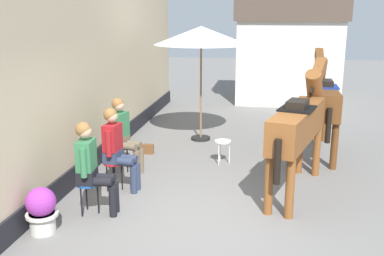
{
  "coord_description": "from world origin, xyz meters",
  "views": [
    {
      "loc": [
        0.78,
        -5.79,
        2.89
      ],
      "look_at": [
        -0.4,
        1.2,
        1.05
      ],
      "focal_mm": 42.14,
      "sensor_mm": 36.0,
      "label": 1
    }
  ],
  "objects": [
    {
      "name": "saddled_horse_far",
      "position": [
        1.93,
        3.69,
        1.16
      ],
      "size": [
        0.51,
        3.0,
        2.06
      ],
      "color": "brown",
      "rests_on": "ground_plane"
    },
    {
      "name": "spare_stool_white",
      "position": [
        -0.02,
        2.58,
        0.4
      ],
      "size": [
        0.32,
        0.32,
        0.46
      ],
      "color": "white",
      "rests_on": "ground_plane"
    },
    {
      "name": "satchel_bag",
      "position": [
        -1.65,
        2.92,
        0.1
      ],
      "size": [
        0.29,
        0.15,
        0.2
      ],
      "primitive_type": "cube",
      "rotation": [
        0.0,
        0.0,
        3.26
      ],
      "color": "brown",
      "rests_on": "ground_plane"
    },
    {
      "name": "flower_planter_inner_near",
      "position": [
        -2.12,
        -0.67,
        0.33
      ],
      "size": [
        0.43,
        0.43,
        0.64
      ],
      "color": "beige",
      "rests_on": "ground_plane"
    },
    {
      "name": "seated_visitor_far",
      "position": [
        -1.78,
        1.79,
        0.78
      ],
      "size": [
        0.61,
        0.48,
        1.39
      ],
      "color": "black",
      "rests_on": "ground_plane"
    },
    {
      "name": "saddled_horse_near",
      "position": [
        1.32,
        1.42,
        1.16
      ],
      "size": [
        1.11,
        2.91,
        2.06
      ],
      "color": "brown",
      "rests_on": "ground_plane"
    },
    {
      "name": "pub_facade_wall",
      "position": [
        -2.55,
        1.5,
        1.54
      ],
      "size": [
        0.34,
        14.0,
        3.4
      ],
      "color": "#CCB793",
      "rests_on": "ground_plane"
    },
    {
      "name": "distant_cottage",
      "position": [
        1.4,
        9.32,
        1.8
      ],
      "size": [
        3.4,
        2.6,
        3.5
      ],
      "color": "silver",
      "rests_on": "ground_plane"
    },
    {
      "name": "cafe_parasol",
      "position": [
        -0.7,
        4.17,
        2.36
      ],
      "size": [
        2.1,
        2.1,
        2.58
      ],
      "color": "black",
      "rests_on": "ground_plane"
    },
    {
      "name": "ground_plane",
      "position": [
        0.0,
        3.0,
        0.0
      ],
      "size": [
        40.0,
        40.0,
        0.0
      ],
      "primitive_type": "plane",
      "color": "slate"
    },
    {
      "name": "seated_visitor_middle",
      "position": [
        -1.61,
        0.95,
        0.78
      ],
      "size": [
        0.61,
        0.49,
        1.39
      ],
      "color": "red",
      "rests_on": "ground_plane"
    },
    {
      "name": "seated_visitor_near",
      "position": [
        -1.67,
        0.0,
        0.78
      ],
      "size": [
        0.61,
        0.49,
        1.39
      ],
      "color": "#194C99",
      "rests_on": "ground_plane"
    }
  ]
}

